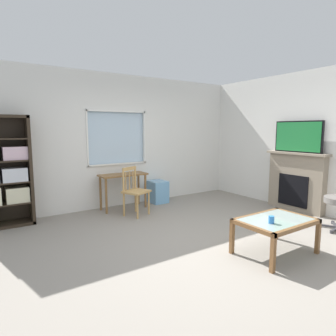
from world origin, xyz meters
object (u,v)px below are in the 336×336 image
(bookshelf, at_px, (0,176))
(coffee_table, at_px, (276,224))
(desk_under_window, at_px, (123,180))
(sippy_cup, at_px, (271,220))
(tv, at_px, (298,137))
(plastic_drawer_unit, at_px, (158,192))
(wooden_chair, at_px, (135,191))
(fireplace, at_px, (296,181))

(bookshelf, bearing_deg, coffee_table, -48.13)
(desk_under_window, height_order, sippy_cup, desk_under_window)
(tv, bearing_deg, plastic_drawer_unit, 133.51)
(plastic_drawer_unit, distance_m, sippy_cup, 3.19)
(desk_under_window, distance_m, plastic_drawer_unit, 0.91)
(bookshelf, relative_size, desk_under_window, 1.93)
(tv, xyz_separation_m, sippy_cup, (-2.26, -1.13, -0.95))
(bookshelf, bearing_deg, plastic_drawer_unit, -1.14)
(desk_under_window, xyz_separation_m, plastic_drawer_unit, (0.84, 0.05, -0.35))
(bookshelf, height_order, wooden_chair, bookshelf)
(sippy_cup, bearing_deg, bookshelf, 129.33)
(plastic_drawer_unit, bearing_deg, coffee_table, -92.55)
(desk_under_window, xyz_separation_m, tv, (2.78, -1.99, 0.87))
(bookshelf, relative_size, fireplace, 1.49)
(bookshelf, bearing_deg, fireplace, -23.08)
(fireplace, distance_m, sippy_cup, 2.54)
(bookshelf, relative_size, tv, 1.88)
(desk_under_window, bearing_deg, coffee_table, -76.94)
(plastic_drawer_unit, xyz_separation_m, sippy_cup, (-0.32, -3.17, 0.27))
(bookshelf, distance_m, desk_under_window, 2.14)
(fireplace, bearing_deg, wooden_chair, 152.33)
(desk_under_window, relative_size, plastic_drawer_unit, 1.99)
(plastic_drawer_unit, relative_size, tv, 0.49)
(desk_under_window, bearing_deg, plastic_drawer_unit, 3.39)
(coffee_table, bearing_deg, plastic_drawer_unit, 87.45)
(tv, bearing_deg, coffee_table, -152.91)
(fireplace, bearing_deg, bookshelf, 156.92)
(desk_under_window, distance_m, fireplace, 3.43)
(bookshelf, xyz_separation_m, wooden_chair, (2.12, -0.63, -0.38))
(sippy_cup, bearing_deg, wooden_chair, 101.48)
(plastic_drawer_unit, distance_m, fireplace, 2.84)
(wooden_chair, distance_m, fireplace, 3.17)
(bookshelf, height_order, sippy_cup, bookshelf)
(fireplace, distance_m, coffee_table, 2.35)
(coffee_table, bearing_deg, sippy_cup, -159.71)
(plastic_drawer_unit, bearing_deg, desk_under_window, -176.61)
(desk_under_window, height_order, wooden_chair, wooden_chair)
(bookshelf, height_order, tv, bookshelf)
(bookshelf, relative_size, wooden_chair, 2.03)
(bookshelf, bearing_deg, sippy_cup, -50.67)
(wooden_chair, distance_m, plastic_drawer_unit, 1.05)
(fireplace, bearing_deg, sippy_cup, -153.62)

